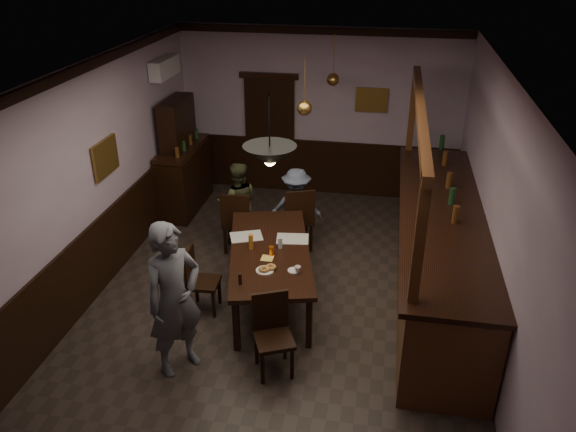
% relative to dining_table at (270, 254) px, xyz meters
% --- Properties ---
extents(room, '(5.01, 8.01, 3.01)m').
position_rel_dining_table_xyz_m(room, '(0.15, -0.41, 0.81)').
color(room, '#2D2621').
rests_on(room, ground).
extents(dining_table, '(1.49, 2.37, 0.75)m').
position_rel_dining_table_xyz_m(dining_table, '(0.00, 0.00, 0.00)').
color(dining_table, black).
rests_on(dining_table, ground).
extents(chair_far_left, '(0.47, 0.47, 0.99)m').
position_rel_dining_table_xyz_m(chair_far_left, '(-0.75, 1.12, -0.14)').
color(chair_far_left, black).
rests_on(chair_far_left, ground).
extents(chair_far_right, '(0.58, 0.58, 1.04)m').
position_rel_dining_table_xyz_m(chair_far_right, '(0.15, 1.34, -0.12)').
color(chair_far_right, black).
rests_on(chair_far_right, ground).
extents(chair_near, '(0.53, 0.53, 0.93)m').
position_rel_dining_table_xyz_m(chair_near, '(0.30, -1.29, -0.17)').
color(chair_near, black).
rests_on(chair_near, ground).
extents(chair_side, '(0.40, 0.40, 0.87)m').
position_rel_dining_table_xyz_m(chair_side, '(-0.85, -0.40, -0.21)').
color(chair_side, black).
rests_on(chair_side, ground).
extents(person_standing, '(0.74, 0.78, 1.80)m').
position_rel_dining_table_xyz_m(person_standing, '(-0.72, -1.46, 0.22)').
color(person_standing, slate).
rests_on(person_standing, ground).
extents(person_seated_left, '(0.77, 0.68, 1.34)m').
position_rel_dining_table_xyz_m(person_seated_left, '(-0.80, 1.40, -0.02)').
color(person_seated_left, '#3E4227').
rests_on(person_seated_left, ground).
extents(person_seated_right, '(0.82, 0.52, 1.22)m').
position_rel_dining_table_xyz_m(person_seated_right, '(0.07, 1.61, -0.08)').
color(person_seated_right, slate).
rests_on(person_seated_right, ground).
extents(newspaper_left, '(0.50, 0.43, 0.01)m').
position_rel_dining_table_xyz_m(newspaper_left, '(-0.38, 0.27, 0.07)').
color(newspaper_left, silver).
rests_on(newspaper_left, dining_table).
extents(newspaper_right, '(0.46, 0.35, 0.01)m').
position_rel_dining_table_xyz_m(newspaper_right, '(0.24, 0.32, 0.07)').
color(newspaper_right, silver).
rests_on(newspaper_right, dining_table).
extents(napkin, '(0.18, 0.18, 0.00)m').
position_rel_dining_table_xyz_m(napkin, '(0.01, -0.22, 0.07)').
color(napkin, '#FAD75C').
rests_on(napkin, dining_table).
extents(saucer, '(0.15, 0.15, 0.01)m').
position_rel_dining_table_xyz_m(saucer, '(0.39, -0.45, 0.07)').
color(saucer, white).
rests_on(saucer, dining_table).
extents(coffee_cup, '(0.10, 0.10, 0.07)m').
position_rel_dining_table_xyz_m(coffee_cup, '(0.44, -0.48, 0.11)').
color(coffee_cup, white).
rests_on(coffee_cup, saucer).
extents(pastry_plate, '(0.22, 0.22, 0.01)m').
position_rel_dining_table_xyz_m(pastry_plate, '(0.05, -0.51, 0.07)').
color(pastry_plate, white).
rests_on(pastry_plate, dining_table).
extents(pastry_ring_a, '(0.13, 0.13, 0.04)m').
position_rel_dining_table_xyz_m(pastry_ring_a, '(0.04, -0.53, 0.10)').
color(pastry_ring_a, '#C68C47').
rests_on(pastry_ring_a, pastry_plate).
extents(pastry_ring_b, '(0.13, 0.13, 0.04)m').
position_rel_dining_table_xyz_m(pastry_ring_b, '(0.11, -0.46, 0.10)').
color(pastry_ring_b, '#C68C47').
rests_on(pastry_ring_b, pastry_plate).
extents(soda_can, '(0.07, 0.07, 0.12)m').
position_rel_dining_table_xyz_m(soda_can, '(0.05, -0.13, 0.12)').
color(soda_can, orange).
rests_on(soda_can, dining_table).
extents(beer_glass, '(0.06, 0.06, 0.20)m').
position_rel_dining_table_xyz_m(beer_glass, '(-0.24, -0.02, 0.16)').
color(beer_glass, '#BF721E').
rests_on(beer_glass, dining_table).
extents(water_glass, '(0.06, 0.06, 0.15)m').
position_rel_dining_table_xyz_m(water_glass, '(0.12, 0.06, 0.14)').
color(water_glass, silver).
rests_on(water_glass, dining_table).
extents(pepper_mill, '(0.04, 0.04, 0.14)m').
position_rel_dining_table_xyz_m(pepper_mill, '(-0.17, -0.84, 0.13)').
color(pepper_mill, black).
rests_on(pepper_mill, dining_table).
extents(sideboard, '(0.53, 1.47, 1.95)m').
position_rel_dining_table_xyz_m(sideboard, '(-2.06, 2.47, 0.10)').
color(sideboard, black).
rests_on(sideboard, ground).
extents(bar_counter, '(1.07, 4.58, 2.56)m').
position_rel_dining_table_xyz_m(bar_counter, '(2.14, 0.56, -0.04)').
color(bar_counter, '#462712').
rests_on(bar_counter, ground).
extents(door_back, '(0.90, 0.06, 2.10)m').
position_rel_dining_table_xyz_m(door_back, '(-0.75, 3.54, 0.36)').
color(door_back, black).
rests_on(door_back, ground).
extents(ac_unit, '(0.20, 0.85, 0.30)m').
position_rel_dining_table_xyz_m(ac_unit, '(-2.23, 2.49, 1.76)').
color(ac_unit, white).
rests_on(ac_unit, ground).
extents(picture_left_large, '(0.04, 0.62, 0.48)m').
position_rel_dining_table_xyz_m(picture_left_large, '(-2.31, 0.39, 1.01)').
color(picture_left_large, olive).
rests_on(picture_left_large, ground).
extents(picture_back, '(0.55, 0.04, 0.42)m').
position_rel_dining_table_xyz_m(picture_back, '(1.05, 3.55, 1.11)').
color(picture_back, olive).
rests_on(picture_back, ground).
extents(pendant_iron, '(0.56, 0.56, 0.78)m').
position_rel_dining_table_xyz_m(pendant_iron, '(0.19, -0.78, 1.64)').
color(pendant_iron, black).
rests_on(pendant_iron, ground).
extents(pendant_brass_mid, '(0.20, 0.20, 0.81)m').
position_rel_dining_table_xyz_m(pendant_brass_mid, '(0.25, 1.13, 1.61)').
color(pendant_brass_mid, '#BF8C3F').
rests_on(pendant_brass_mid, ground).
extents(pendant_brass_far, '(0.20, 0.20, 0.81)m').
position_rel_dining_table_xyz_m(pendant_brass_far, '(0.45, 2.79, 1.61)').
color(pendant_brass_far, '#BF8C3F').
rests_on(pendant_brass_far, ground).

